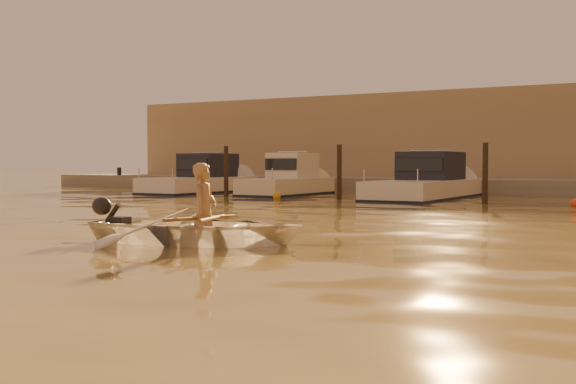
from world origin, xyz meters
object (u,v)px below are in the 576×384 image
Objects in this scene: moored_boat_1 at (287,180)px; moored_boat_0 at (200,179)px; dinghy at (199,228)px; waterfront_building at (561,141)px; person at (204,212)px; moored_boat_2 at (425,182)px.

moored_boat_0 is at bearing 180.00° from moored_boat_1.
dinghy is 20.18m from moored_boat_0.
moored_boat_1 is 0.13× the size of waterfront_building.
moored_boat_2 is at bearing -6.93° from person.
dinghy is at bearing -84.08° from moored_boat_2.
moored_boat_1 is at bearing 12.12° from dinghy.
moored_boat_0 is (-12.20, 16.12, 0.10)m from person.
moored_boat_1 is at bearing 12.43° from person.
moored_boat_2 is 0.17× the size of waterfront_building.
moored_boat_2 is 11.55m from waterfront_building.
waterfront_building is (1.35, 27.14, 2.14)m from dinghy.
moored_boat_2 is at bearing 0.00° from moored_boat_0.
moored_boat_2 is (-1.77, 16.12, 0.10)m from person.
person reaches higher than dinghy.
moored_boat_0 is at bearing 23.67° from dinghy.
moored_boat_2 is (10.43, 0.00, 0.00)m from moored_boat_0.
moored_boat_2 is at bearing -105.37° from waterfront_building.
moored_boat_0 is 0.89× the size of moored_boat_2.
moored_boat_0 reaches higher than person.
person is at bearing -83.73° from moored_boat_2.
moored_boat_2 is (5.96, 0.00, 0.00)m from moored_boat_1.
person is 20.22m from moored_boat_0.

